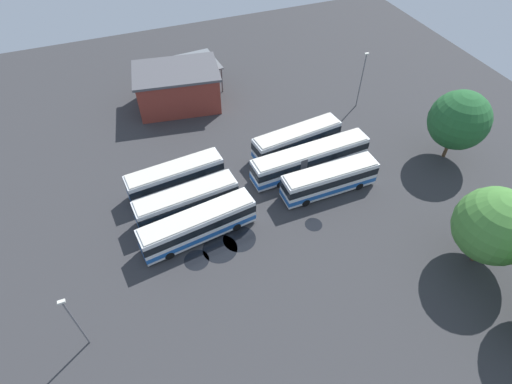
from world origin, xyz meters
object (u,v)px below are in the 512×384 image
object	(u,v)px
bus_row1_slot0	(329,179)
bus_row1_slot2	(297,140)
bus_row0_slot1	(187,202)
maintenance_shelter	(192,64)
lamp_post_near_entrance	(75,321)
tree_west_edge	(459,120)
bus_row1_slot1	(310,159)
lamp_post_far_corner	(362,78)
bus_row0_slot0	(198,225)
tree_east_edge	(494,226)
bus_row0_slot2	(176,177)
depot_building	(178,87)

from	to	relation	value
bus_row1_slot0	bus_row1_slot2	world-z (taller)	same
bus_row0_slot1	bus_row1_slot0	size ratio (longest dim) A/B	1.01
maintenance_shelter	lamp_post_near_entrance	xyz separation A→B (m)	(-19.62, -37.11, 0.13)
bus_row1_slot0	tree_west_edge	bearing A→B (deg)	0.25
bus_row1_slot1	bus_row1_slot0	bearing A→B (deg)	-83.11
bus_row0_slot1	lamp_post_far_corner	size ratio (longest dim) A/B	1.39
bus_row0_slot0	bus_row1_slot2	distance (m)	18.21
bus_row1_slot1	lamp_post_far_corner	xyz separation A→B (m)	(12.96, 10.16, 2.80)
bus_row1_slot0	maintenance_shelter	distance (m)	29.54
bus_row0_slot1	tree_east_edge	xyz separation A→B (m)	(25.69, -16.80, 3.62)
lamp_post_far_corner	tree_west_edge	size ratio (longest dim) A/B	0.90
bus_row0_slot0	bus_row1_slot0	world-z (taller)	same
lamp_post_near_entrance	bus_row1_slot2	bearing A→B (deg)	31.28
bus_row0_slot0	bus_row1_slot0	xyz separation A→B (m)	(16.18, 1.08, -0.00)
bus_row1_slot0	bus_row1_slot2	bearing A→B (deg)	93.01
bus_row0_slot2	lamp_post_near_entrance	world-z (taller)	lamp_post_near_entrance
lamp_post_near_entrance	bus_row0_slot1	bearing A→B (deg)	43.95
bus_row1_slot1	bus_row1_slot2	distance (m)	3.96
tree_east_edge	depot_building	bearing A→B (deg)	119.03
bus_row0_slot2	depot_building	size ratio (longest dim) A/B	0.88
lamp_post_near_entrance	lamp_post_far_corner	distance (m)	47.10
bus_row0_slot2	lamp_post_far_corner	size ratio (longest dim) A/B	1.37
tree_west_edge	tree_east_edge	xyz separation A→B (m)	(-7.92, -14.28, -0.28)
depot_building	lamp_post_near_entrance	size ratio (longest dim) A/B	1.80
bus_row1_slot2	lamp_post_near_entrance	world-z (taller)	lamp_post_near_entrance
depot_building	tree_west_edge	world-z (taller)	tree_west_edge
bus_row1_slot0	bus_row1_slot2	size ratio (longest dim) A/B	0.95
depot_building	maintenance_shelter	world-z (taller)	depot_building
bus_row1_slot0	maintenance_shelter	xyz separation A→B (m)	(-8.87, 28.10, 2.09)
bus_row0_slot2	tree_east_edge	distance (m)	33.65
bus_row1_slot1	bus_row0_slot1	bearing A→B (deg)	-174.64
lamp_post_near_entrance	depot_building	bearing A→B (deg)	63.80
bus_row1_slot0	bus_row1_slot1	bearing A→B (deg)	96.89
bus_row1_slot1	lamp_post_far_corner	bearing A→B (deg)	38.10
bus_row1_slot1	bus_row1_slot2	world-z (taller)	same
lamp_post_far_corner	bus_row1_slot2	bearing A→B (deg)	-154.29
bus_row1_slot1	tree_east_edge	distance (m)	21.04
bus_row0_slot0	bus_row1_slot1	distance (m)	16.52
bus_row0_slot2	bus_row1_slot2	size ratio (longest dim) A/B	0.95
bus_row1_slot1	maintenance_shelter	size ratio (longest dim) A/B	1.88
maintenance_shelter	tree_west_edge	world-z (taller)	tree_west_edge
bus_row1_slot1	tree_east_edge	xyz separation A→B (m)	(9.73, -18.30, 3.62)
depot_building	bus_row1_slot1	bearing A→B (deg)	-60.05
bus_row0_slot2	bus_row1_slot2	xyz separation A→B (m)	(16.30, 1.14, 0.00)
depot_building	tree_east_edge	size ratio (longest dim) A/B	1.43
maintenance_shelter	depot_building	bearing A→B (deg)	-130.20
bus_row0_slot1	tree_west_edge	world-z (taller)	tree_west_edge
bus_row1_slot2	bus_row1_slot0	bearing A→B (deg)	-86.99
lamp_post_far_corner	bus_row1_slot0	bearing A→B (deg)	-131.18
bus_row1_slot0	bus_row1_slot2	xyz separation A→B (m)	(-0.42, 8.04, 0.00)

